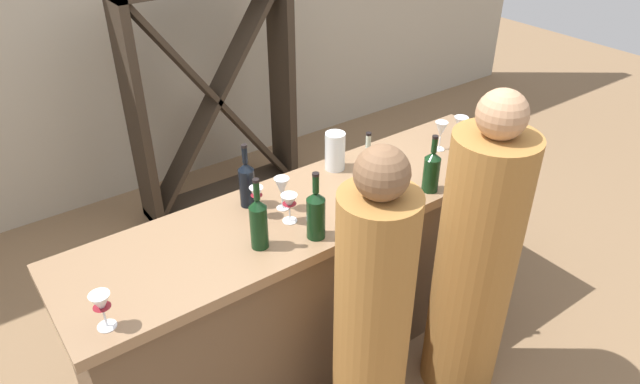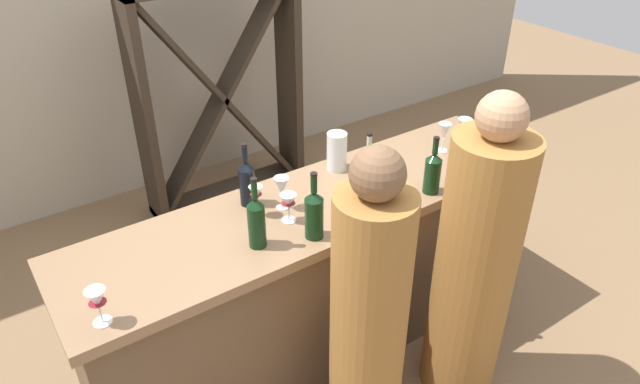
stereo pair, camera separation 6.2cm
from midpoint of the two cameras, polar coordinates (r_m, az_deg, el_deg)
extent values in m
plane|color=#846647|center=(3.29, 0.56, -14.73)|extent=(12.00, 12.00, 0.00)
cube|color=#B2A893|center=(4.35, -17.05, 17.54)|extent=(8.00, 0.10, 2.80)
cube|color=brown|center=(2.98, 0.61, -8.89)|extent=(2.33, 0.54, 0.89)
cube|color=#8C6B4C|center=(2.70, 0.66, -1.36)|extent=(2.41, 0.62, 0.05)
cube|color=#33281E|center=(3.97, -16.51, 7.10)|extent=(0.06, 0.28, 1.61)
cube|color=#33281E|center=(4.40, -2.61, 10.86)|extent=(0.06, 0.28, 1.61)
cube|color=#33281E|center=(4.51, -8.40, 0.02)|extent=(1.18, 0.28, 0.06)
cube|color=#33281E|center=(4.15, -9.24, 9.14)|extent=(1.09, 0.20, 1.51)
cube|color=#33281E|center=(4.15, -9.24, 9.14)|extent=(1.09, 0.20, 1.51)
cylinder|color=black|center=(2.36, -5.45, -3.35)|extent=(0.07, 0.07, 0.19)
cone|color=black|center=(2.30, -5.59, -1.03)|extent=(0.07, 0.07, 0.04)
cylinder|color=black|center=(2.27, -5.67, 0.21)|extent=(0.03, 0.03, 0.08)
cylinder|color=black|center=(2.25, -5.73, 1.21)|extent=(0.03, 0.03, 0.01)
cylinder|color=black|center=(2.63, -6.45, 0.54)|extent=(0.07, 0.07, 0.18)
cone|color=black|center=(2.58, -6.59, 2.60)|extent=(0.07, 0.07, 0.04)
cylinder|color=black|center=(2.55, -6.67, 3.70)|extent=(0.03, 0.03, 0.08)
cylinder|color=black|center=(2.53, -6.73, 4.58)|extent=(0.03, 0.03, 0.01)
cylinder|color=black|center=(2.41, 0.16, -2.58)|extent=(0.08, 0.08, 0.18)
cone|color=black|center=(2.35, 0.16, -0.39)|extent=(0.08, 0.08, 0.04)
cylinder|color=black|center=(2.32, 0.17, 0.79)|extent=(0.03, 0.03, 0.08)
cylinder|color=black|center=(2.29, 0.17, 1.73)|extent=(0.03, 0.03, 0.01)
cylinder|color=#B7C6B2|center=(2.78, 5.35, 2.15)|extent=(0.07, 0.07, 0.16)
cone|color=#B7C6B2|center=(2.73, 5.45, 3.92)|extent=(0.07, 0.07, 0.03)
cylinder|color=#B7C6B2|center=(2.71, 5.50, 4.86)|extent=(0.02, 0.02, 0.07)
cylinder|color=black|center=(2.69, 5.55, 5.62)|extent=(0.03, 0.03, 0.01)
cylinder|color=black|center=(2.76, 11.54, 1.53)|extent=(0.08, 0.08, 0.17)
cone|color=black|center=(2.72, 11.77, 3.38)|extent=(0.08, 0.08, 0.03)
cylinder|color=black|center=(2.69, 11.89, 4.35)|extent=(0.03, 0.03, 0.07)
cylinder|color=black|center=(2.67, 11.99, 5.14)|extent=(0.03, 0.03, 0.01)
cylinder|color=black|center=(3.15, 16.60, 5.12)|extent=(0.08, 0.08, 0.20)
cone|color=black|center=(3.10, 16.94, 7.10)|extent=(0.08, 0.08, 0.04)
cylinder|color=black|center=(3.08, 17.12, 8.15)|extent=(0.03, 0.03, 0.08)
cylinder|color=black|center=(3.06, 17.26, 8.97)|extent=(0.03, 0.03, 0.01)
cylinder|color=white|center=(2.20, -19.70, -11.87)|extent=(0.07, 0.07, 0.00)
cylinder|color=white|center=(2.17, -19.87, -11.19)|extent=(0.01, 0.01, 0.07)
cone|color=white|center=(2.13, -20.22, -9.78)|extent=(0.07, 0.07, 0.08)
cone|color=maroon|center=(2.15, -20.09, -10.32)|extent=(0.06, 0.06, 0.02)
cylinder|color=white|center=(2.55, -2.36, -2.77)|extent=(0.07, 0.07, 0.00)
cylinder|color=white|center=(2.54, -2.37, -2.15)|extent=(0.01, 0.01, 0.06)
cone|color=white|center=(2.50, -2.41, -0.92)|extent=(0.07, 0.07, 0.07)
cone|color=maroon|center=(2.51, -2.40, -1.33)|extent=(0.06, 0.06, 0.02)
cylinder|color=white|center=(3.24, 14.19, 4.29)|extent=(0.06, 0.06, 0.00)
cylinder|color=white|center=(3.22, 14.28, 4.91)|extent=(0.01, 0.01, 0.08)
cone|color=white|center=(3.19, 14.47, 6.22)|extent=(0.07, 0.07, 0.09)
cylinder|color=white|center=(3.18, 12.38, 3.97)|extent=(0.06, 0.06, 0.00)
cylinder|color=white|center=(3.16, 12.46, 4.56)|extent=(0.01, 0.01, 0.07)
cone|color=white|center=(3.13, 12.62, 5.83)|extent=(0.07, 0.07, 0.09)
cylinder|color=white|center=(2.64, -3.02, -1.50)|extent=(0.06, 0.06, 0.00)
cylinder|color=white|center=(2.62, -3.04, -0.89)|extent=(0.01, 0.01, 0.06)
cone|color=white|center=(2.58, -3.08, 0.54)|extent=(0.07, 0.07, 0.09)
cylinder|color=white|center=(2.60, -5.46, -2.20)|extent=(0.06, 0.06, 0.00)
cylinder|color=white|center=(2.58, -5.50, -1.44)|extent=(0.01, 0.01, 0.08)
cone|color=white|center=(2.54, -5.59, -0.09)|extent=(0.06, 0.06, 0.07)
cone|color=maroon|center=(2.55, -5.56, -0.47)|extent=(0.05, 0.05, 0.03)
cylinder|color=silver|center=(2.90, 2.27, 3.99)|extent=(0.10, 0.10, 0.20)
cylinder|color=#9E6B33|center=(2.44, 5.46, -13.56)|extent=(0.41, 0.41, 1.32)
sphere|color=brown|center=(1.98, 6.55, 1.77)|extent=(0.20, 0.20, 0.20)
cylinder|color=#9E6B33|center=(2.75, 15.41, -7.75)|extent=(0.39, 0.39, 1.37)
sphere|color=tan|center=(2.35, 18.11, 7.02)|extent=(0.20, 0.20, 0.20)
camera|label=1|loc=(0.03, -89.33, 0.42)|focal=32.72mm
camera|label=2|loc=(0.03, 90.67, -0.42)|focal=32.72mm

